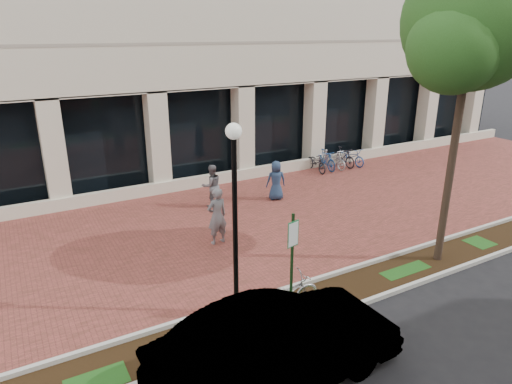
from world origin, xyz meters
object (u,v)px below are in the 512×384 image
lamppost (235,212)px  pedestrian_mid (212,186)px  bike_rack_cluster (334,159)px  pedestrian_left (217,216)px  locked_bicycle (285,294)px  pedestrian_right (276,180)px  street_tree (472,30)px  parking_sign (292,254)px  sedan_near_curb (278,346)px  bollard (326,159)px

lamppost → pedestrian_mid: lamppost is taller
pedestrian_mid → bike_rack_cluster: pedestrian_mid is taller
lamppost → bike_rack_cluster: size_ratio=1.57×
lamppost → pedestrian_left: 4.26m
locked_bicycle → bike_rack_cluster: 12.72m
lamppost → locked_bicycle: bearing=-28.1°
pedestrian_left → pedestrian_right: pedestrian_left is taller
street_tree → locked_bicycle: street_tree is taller
pedestrian_mid → pedestrian_right: size_ratio=1.04×
pedestrian_left → pedestrian_mid: pedestrian_left is taller
locked_bicycle → pedestrian_right: (3.93, 6.80, 0.33)m
lamppost → pedestrian_left: bearing=71.9°
pedestrian_right → street_tree: bearing=120.6°
lamppost → parking_sign: bearing=-39.0°
locked_bicycle → pedestrian_left: size_ratio=0.97×
pedestrian_left → sedan_near_curb: 6.38m
street_tree → parking_sign: bearing=-176.5°
parking_sign → locked_bicycle: size_ratio=1.48×
locked_bicycle → pedestrian_left: 4.30m
pedestrian_right → bollard: (4.41, 2.46, -0.29)m
street_tree → sedan_near_curb: street_tree is taller
street_tree → pedestrian_mid: size_ratio=5.08×
sedan_near_curb → pedestrian_left: bearing=-15.7°
parking_sign → sedan_near_curb: parking_sign is taller
street_tree → pedestrian_left: 8.80m
locked_bicycle → pedestrian_left: pedestrian_left is taller
sedan_near_curb → street_tree: bearing=-75.6°
parking_sign → pedestrian_mid: (1.39, 7.65, -0.85)m
pedestrian_right → bike_rack_cluster: (4.88, 2.38, -0.34)m
bike_rack_cluster → street_tree: bearing=-110.2°
locked_bicycle → bollard: 12.47m
bollard → pedestrian_mid: bearing=-164.8°
bike_rack_cluster → bollard: bearing=169.1°
street_tree → bollard: (2.81, 9.20, -5.99)m
street_tree → bike_rack_cluster: 11.41m
bollard → street_tree: bearing=-107.0°
lamppost → locked_bicycle: lamppost is taller
parking_sign → sedan_near_curb: 2.30m
lamppost → bollard: (9.39, 8.71, -2.12)m
pedestrian_right → bike_rack_cluster: bearing=-136.7°
pedestrian_left → bike_rack_cluster: (8.64, 4.91, -0.47)m
parking_sign → pedestrian_right: bearing=47.5°
pedestrian_mid → sedan_near_curb: size_ratio=0.33×
lamppost → street_tree: size_ratio=0.55×
parking_sign → bollard: bearing=35.4°
sedan_near_curb → bike_rack_cluster: bearing=-44.1°
parking_sign → bike_rack_cluster: (8.83, 9.46, -1.22)m
lamppost → locked_bicycle: (1.05, -0.56, -2.15)m
bike_rack_cluster → sedan_near_curb: (-10.21, -11.08, 0.36)m
pedestrian_right → bike_rack_cluster: 5.44m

